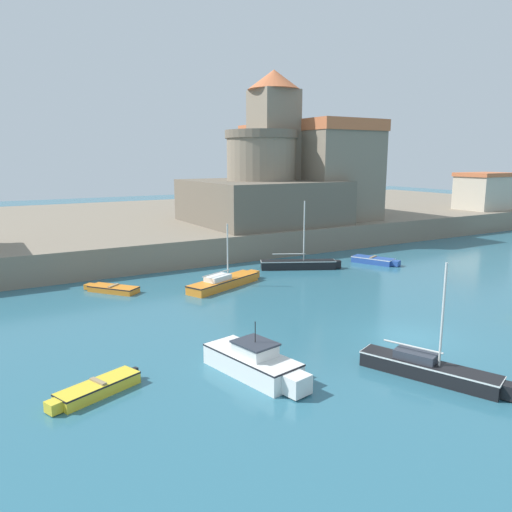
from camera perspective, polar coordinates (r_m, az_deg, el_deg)
ground_plane at (r=27.07m, az=17.17°, el=-8.84°), size 200.00×200.00×0.00m
quay_seawall at (r=61.02m, az=-11.97°, el=3.54°), size 120.00×40.00×2.33m
sailboat_black_0 at (r=22.42m, az=19.21°, el=-12.07°), size 3.20×6.06×4.98m
motorboat_white_1 at (r=21.47m, az=-0.16°, el=-12.04°), size 2.62×5.50×2.38m
dinghy_yellow_2 at (r=20.89m, az=-17.76°, el=-14.20°), size 3.85×2.17×0.57m
dinghy_orange_3 at (r=35.56m, az=-16.11°, el=-3.60°), size 3.23×3.73×0.50m
sailboat_black_4 at (r=41.25m, az=4.97°, el=-0.91°), size 6.29×3.78×5.61m
sailboat_orange_5 at (r=35.47m, az=-3.64°, el=-2.94°), size 6.77×3.76×4.49m
dinghy_blue_7 at (r=44.42m, az=13.36°, el=-0.47°), size 2.62×4.21×0.61m
church at (r=58.57m, az=5.22°, el=10.29°), size 13.23×17.88×15.56m
fortress at (r=52.64m, az=0.62°, el=7.29°), size 13.93×13.93×9.43m
harbor_shed_near_wharf at (r=72.31m, az=24.65°, el=6.78°), size 6.85×5.17×4.78m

